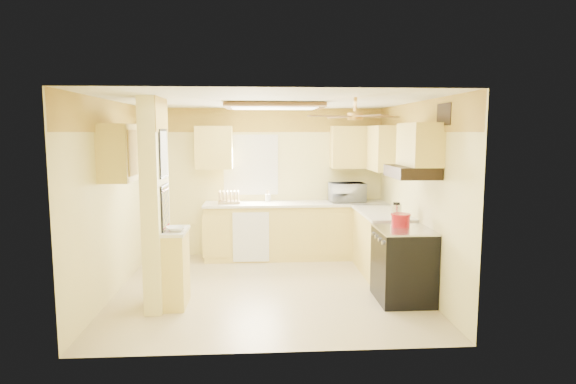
{
  "coord_description": "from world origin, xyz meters",
  "views": [
    {
      "loc": [
        -0.13,
        -6.28,
        2.1
      ],
      "look_at": [
        0.29,
        0.35,
        1.27
      ],
      "focal_mm": 30.0,
      "sensor_mm": 36.0,
      "label": 1
    }
  ],
  "objects": [
    {
      "name": "bowl",
      "position": [
        -1.1,
        -0.65,
        0.97
      ],
      "size": [
        0.28,
        0.28,
        0.06
      ],
      "primitive_type": "imported",
      "rotation": [
        0.0,
        0.0,
        0.26
      ],
      "color": "white",
      "rests_on": "ledge_top"
    },
    {
      "name": "stove",
      "position": [
        1.67,
        -0.55,
        0.46
      ],
      "size": [
        0.68,
        0.77,
        0.92
      ],
      "color": "black",
      "rests_on": "floor"
    },
    {
      "name": "partition_column",
      "position": [
        -1.35,
        -0.55,
        1.25
      ],
      "size": [
        0.2,
        0.7,
        2.5
      ],
      "primitive_type": "cube",
      "color": "#F4E795",
      "rests_on": "floor"
    },
    {
      "name": "ceiling_fan",
      "position": [
        1.0,
        -0.7,
        2.29
      ],
      "size": [
        1.15,
        1.15,
        0.26
      ],
      "color": "gold",
      "rests_on": "ceiling"
    },
    {
      "name": "upper_cab_left_wall",
      "position": [
        -1.82,
        -0.25,
        1.85
      ],
      "size": [
        0.35,
        0.75,
        0.7
      ],
      "primitive_type": "cube",
      "color": "#FFE76B",
      "rests_on": "wall_left"
    },
    {
      "name": "upper_cab_back_left",
      "position": [
        -0.85,
        1.72,
        1.85
      ],
      "size": [
        0.6,
        0.35,
        0.7
      ],
      "primitive_type": "cube",
      "color": "#FFE76B",
      "rests_on": "wall_back"
    },
    {
      "name": "poster_nashville",
      "position": [
        -1.24,
        -0.55,
        1.2
      ],
      "size": [
        0.02,
        0.42,
        0.57
      ],
      "color": "black",
      "rests_on": "partition_column"
    },
    {
      "name": "kettle",
      "position": [
        1.75,
        0.06,
        1.04
      ],
      "size": [
        0.14,
        0.14,
        0.21
      ],
      "color": "silver",
      "rests_on": "countertop_right"
    },
    {
      "name": "range_hood",
      "position": [
        1.74,
        -0.55,
        1.62
      ],
      "size": [
        0.5,
        0.76,
        0.14
      ],
      "primitive_type": "cube",
      "color": "black",
      "rests_on": "upper_cab_over_stove"
    },
    {
      "name": "wall_right",
      "position": [
        2.0,
        0.0,
        1.25
      ],
      "size": [
        0.0,
        3.8,
        3.8
      ],
      "primitive_type": "plane",
      "rotation": [
        1.57,
        0.0,
        -1.57
      ],
      "color": "#F4E795",
      "rests_on": "floor"
    },
    {
      "name": "countertop_right",
      "position": [
        1.69,
        0.6,
        0.92
      ],
      "size": [
        0.64,
        1.44,
        0.04
      ],
      "primitive_type": "cube",
      "color": "silver",
      "rests_on": "lower_cabinets_right"
    },
    {
      "name": "ceiling_light_panel",
      "position": [
        0.1,
        0.5,
        2.46
      ],
      "size": [
        1.35,
        0.95,
        0.06
      ],
      "color": "brown",
      "rests_on": "ceiling"
    },
    {
      "name": "wall_back",
      "position": [
        0.0,
        1.9,
        1.25
      ],
      "size": [
        4.0,
        0.0,
        4.0
      ],
      "primitive_type": "plane",
      "rotation": [
        1.57,
        0.0,
        0.0
      ],
      "color": "#F4E795",
      "rests_on": "floor"
    },
    {
      "name": "floor",
      "position": [
        0.0,
        0.0,
        0.0
      ],
      "size": [
        4.0,
        4.0,
        0.0
      ],
      "primitive_type": "plane",
      "color": "beige",
      "rests_on": "ground"
    },
    {
      "name": "dutch_oven",
      "position": [
        1.66,
        -0.42,
        1.0
      ],
      "size": [
        0.25,
        0.25,
        0.16
      ],
      "color": "#A21119",
      "rests_on": "stove"
    },
    {
      "name": "dishwasher_panel",
      "position": [
        -0.25,
        1.29,
        0.43
      ],
      "size": [
        0.58,
        0.02,
        0.8
      ],
      "primitive_type": "cube",
      "color": "white",
      "rests_on": "lower_cabinets_back"
    },
    {
      "name": "vent_grate",
      "position": [
        1.98,
        -0.9,
        2.3
      ],
      "size": [
        0.02,
        0.4,
        0.25
      ],
      "primitive_type": "cube",
      "color": "black",
      "rests_on": "wall_right"
    },
    {
      "name": "wallpaper_border",
      "position": [
        0.0,
        1.88,
        2.3
      ],
      "size": [
        4.0,
        0.02,
        0.4
      ],
      "primitive_type": "cube",
      "color": "#FFDB4B",
      "rests_on": "wall_back"
    },
    {
      "name": "dish_rack",
      "position": [
        -0.61,
        1.57,
        1.01
      ],
      "size": [
        0.38,
        0.29,
        0.2
      ],
      "color": "tan",
      "rests_on": "countertop_back"
    },
    {
      "name": "upper_cab_over_stove",
      "position": [
        1.82,
        -0.55,
        1.95
      ],
      "size": [
        0.35,
        0.76,
        0.52
      ],
      "primitive_type": "cube",
      "color": "#FFE76B",
      "rests_on": "wall_right"
    },
    {
      "name": "ceiling",
      "position": [
        0.0,
        0.0,
        2.5
      ],
      "size": [
        4.0,
        4.0,
        0.0
      ],
      "primitive_type": "plane",
      "rotation": [
        3.14,
        0.0,
        0.0
      ],
      "color": "white",
      "rests_on": "wall_back"
    },
    {
      "name": "microwave",
      "position": [
        1.36,
        1.62,
        1.1
      ],
      "size": [
        0.6,
        0.43,
        0.32
      ],
      "primitive_type": "imported",
      "rotation": [
        0.0,
        0.0,
        3.21
      ],
      "color": "white",
      "rests_on": "countertop_back"
    },
    {
      "name": "upper_cab_right",
      "position": [
        1.82,
        1.25,
        1.85
      ],
      "size": [
        0.35,
        1.0,
        0.7
      ],
      "primitive_type": "cube",
      "color": "#FFE76B",
      "rests_on": "wall_right"
    },
    {
      "name": "utensil_crock",
      "position": [
        0.04,
        1.74,
        1.0
      ],
      "size": [
        0.1,
        0.1,
        0.19
      ],
      "color": "white",
      "rests_on": "countertop_back"
    },
    {
      "name": "partition_ledge",
      "position": [
        -1.13,
        -0.55,
        0.45
      ],
      "size": [
        0.25,
        0.55,
        0.9
      ],
      "primitive_type": "cube",
      "color": "#FFE76B",
      "rests_on": "floor"
    },
    {
      "name": "ledge_top",
      "position": [
        -1.13,
        -0.55,
        0.92
      ],
      "size": [
        0.28,
        0.58,
        0.04
      ],
      "primitive_type": "cube",
      "color": "silver",
      "rests_on": "partition_ledge"
    },
    {
      "name": "wall_front",
      "position": [
        0.0,
        -1.9,
        1.25
      ],
      "size": [
        4.0,
        0.0,
        4.0
      ],
      "primitive_type": "plane",
      "rotation": [
        -1.57,
        0.0,
        0.0
      ],
      "color": "#F4E795",
      "rests_on": "floor"
    },
    {
      "name": "poster_menu",
      "position": [
        -1.24,
        -0.55,
        1.85
      ],
      "size": [
        0.02,
        0.42,
        0.57
      ],
      "color": "black",
      "rests_on": "partition_column"
    },
    {
      "name": "window",
      "position": [
        -0.25,
        1.89,
        1.55
      ],
      "size": [
        0.92,
        0.02,
        1.02
      ],
      "color": "white",
      "rests_on": "wall_back"
    },
    {
      "name": "wall_left",
      "position": [
        -2.0,
        0.0,
        1.25
      ],
      "size": [
        0.0,
        3.8,
        3.8
      ],
      "primitive_type": "plane",
      "rotation": [
        1.57,
        0.0,
        1.57
      ],
      "color": "#F4E795",
      "rests_on": "floor"
    },
    {
      "name": "countertop_back",
      "position": [
        0.5,
        1.59,
        0.92
      ],
      "size": [
        3.04,
        0.64,
        0.04
      ],
      "primitive_type": "cube",
      "color": "silver",
      "rests_on": "lower_cabinets_back"
    },
    {
      "name": "upper_cab_back_right",
      "position": [
        1.55,
        1.72,
        1.85
      ],
      "size": [
        0.9,
        0.35,
        0.7
      ],
      "primitive_type": "cube",
      "color": "#FFE76B",
      "rests_on": "wall_back"
    },
    {
      "name": "lower_cabinets_right",
      "position": [
        1.7,
        0.6,
        0.45
      ],
      "size": [
        0.6,
        1.4,
        0.9
      ],
      "primitive_type": "cube",
      "color": "#FFE76B",
      "rests_on": "floor"
    },
    {
      "name": "lower_cabinets_back",
      "position": [
        0.5,
        1.6,
        0.45
      ],
      "size": [
        3.0,
        0.6,
        0.9
      ],
      "primitive_type": "cube",
      "color": "#FFE76B",
      "rests_on": "floor"
    }
  ]
}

